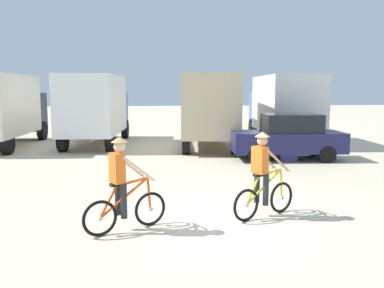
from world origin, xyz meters
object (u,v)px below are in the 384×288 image
at_px(cyclist_cowboy_hat, 263,178).
at_px(box_truck_tan_camper, 209,107).
at_px(box_truck_cream_rv, 1,107).
at_px(sedan_parked, 288,137).
at_px(box_truck_white_box, 283,106).
at_px(cyclist_orange_shirt, 123,188).
at_px(supply_crate, 287,151).
at_px(box_truck_avon_van, 96,106).

bearing_deg(cyclist_cowboy_hat, box_truck_tan_camper, 87.58).
distance_m(box_truck_cream_rv, sedan_parked, 13.03).
bearing_deg(box_truck_white_box, box_truck_tan_camper, -164.41).
distance_m(cyclist_orange_shirt, supply_crate, 9.38).
bearing_deg(box_truck_white_box, cyclist_cowboy_hat, -110.35).
xyz_separation_m(box_truck_cream_rv, box_truck_white_box, (13.56, 0.27, 0.00)).
bearing_deg(box_truck_tan_camper, cyclist_cowboy_hat, -92.42).
bearing_deg(supply_crate, box_truck_tan_camper, 121.63).
relative_size(sedan_parked, cyclist_orange_shirt, 2.38).
bearing_deg(box_truck_white_box, sedan_parked, -106.30).
bearing_deg(cyclist_orange_shirt, cyclist_cowboy_hat, 11.14).
height_order(box_truck_avon_van, sedan_parked, box_truck_avon_van).
height_order(sedan_parked, cyclist_orange_shirt, cyclist_orange_shirt).
bearing_deg(sedan_parked, box_truck_white_box, 73.70).
height_order(box_truck_white_box, sedan_parked, box_truck_white_box).
xyz_separation_m(box_truck_avon_van, box_truck_white_box, (9.30, -0.15, 0.00)).
relative_size(box_truck_cream_rv, supply_crate, 8.86).
bearing_deg(box_truck_cream_rv, box_truck_tan_camper, -4.94).
xyz_separation_m(cyclist_orange_shirt, cyclist_cowboy_hat, (2.87, 0.56, 0.00)).
relative_size(box_truck_white_box, cyclist_orange_shirt, 3.79).
bearing_deg(cyclist_orange_shirt, box_truck_cream_rv, 117.35).
xyz_separation_m(cyclist_cowboy_hat, supply_crate, (2.89, 6.82, -0.52)).
distance_m(box_truck_cream_rv, box_truck_white_box, 13.57).
height_order(cyclist_orange_shirt, supply_crate, cyclist_orange_shirt).
bearing_deg(box_truck_tan_camper, sedan_parked, -57.09).
xyz_separation_m(box_truck_cream_rv, cyclist_orange_shirt, (6.29, -12.17, -1.03)).
bearing_deg(box_truck_tan_camper, box_truck_cream_rv, 175.06).
bearing_deg(box_truck_tan_camper, box_truck_avon_van, 166.87).
xyz_separation_m(box_truck_tan_camper, box_truck_white_box, (3.95, 1.10, 0.00)).
xyz_separation_m(box_truck_cream_rv, sedan_parked, (12.11, -4.69, -0.99)).
distance_m(box_truck_cream_rv, box_truck_avon_van, 4.28).
bearing_deg(supply_crate, box_truck_avon_van, 146.26).
distance_m(box_truck_avon_van, cyclist_cowboy_hat, 13.02).
height_order(box_truck_tan_camper, sedan_parked, box_truck_tan_camper).
bearing_deg(cyclist_orange_shirt, sedan_parked, 52.11).
xyz_separation_m(box_truck_cream_rv, box_truck_avon_van, (4.26, 0.42, 0.00)).
relative_size(box_truck_avon_van, supply_crate, 8.96).
bearing_deg(sedan_parked, box_truck_avon_van, 146.95).
bearing_deg(box_truck_avon_van, cyclist_orange_shirt, -80.82).
bearing_deg(cyclist_orange_shirt, box_truck_tan_camper, 73.67).
xyz_separation_m(box_truck_avon_van, sedan_parked, (7.85, -5.11, -0.99)).
distance_m(box_truck_white_box, cyclist_orange_shirt, 14.44).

